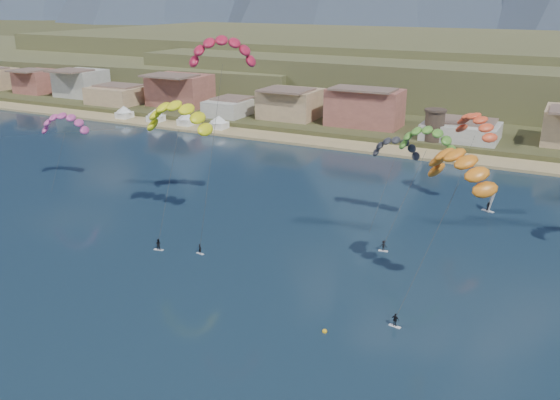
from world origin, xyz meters
The scene contains 16 objects.
ground centered at (0.00, 0.00, 0.00)m, with size 2400.00×2400.00×0.00m, color black.
beach centered at (0.00, 106.00, 0.25)m, with size 2200.00×12.00×0.90m.
land centered at (0.00, 560.00, 0.00)m, with size 2200.00×900.00×4.00m.
foothills centered at (22.39, 232.47, 9.08)m, with size 940.00×210.00×18.00m.
town centered at (-40.00, 122.00, 8.00)m, with size 400.00×24.00×12.00m.
watchtower centered at (5.00, 114.00, 6.37)m, with size 5.82×5.82×8.60m.
beach_tents centered at (-76.25, 106.00, 3.71)m, with size 43.40×6.40×5.00m.
kitesurfer_red centered at (-15.93, 42.35, 31.08)m, with size 12.40×19.23×34.75m.
kitesurfer_yellow centered at (-22.20, 37.64, 20.42)m, with size 12.97×14.47×24.15m.
kitesurfer_orange centered at (25.60, 32.08, 19.12)m, with size 11.80×16.65×22.89m.
kitesurfer_green centered at (16.15, 54.91, 16.75)m, with size 10.13×14.87×20.76m.
distant_kite_pink centered at (-59.57, 47.42, 13.94)m, with size 11.20×8.03×17.45m.
distant_kite_dark centered at (10.56, 56.42, 14.42)m, with size 8.88×5.99×17.42m.
distant_kite_orange centered at (21.54, 71.14, 16.80)m, with size 10.30×10.28×20.09m.
windsurfer centered at (25.82, 69.56, 1.37)m, with size 2.57×2.77×4.30m.
buoy centered at (14.10, 16.18, 0.11)m, with size 0.62×0.62×0.62m.
Camera 1 is at (37.07, -41.64, 38.96)m, focal length 37.38 mm.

